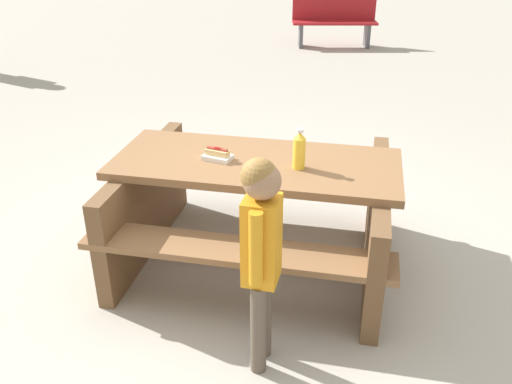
% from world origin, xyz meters
% --- Properties ---
extents(ground_plane, '(30.00, 30.00, 0.00)m').
position_xyz_m(ground_plane, '(0.00, 0.00, 0.00)').
color(ground_plane, '#ADA599').
rests_on(ground_plane, ground).
extents(picnic_table, '(1.97, 1.63, 0.75)m').
position_xyz_m(picnic_table, '(0.00, 0.00, 0.44)').
color(picnic_table, brown).
rests_on(picnic_table, ground).
extents(soda_bottle, '(0.08, 0.08, 0.25)m').
position_xyz_m(soda_bottle, '(-0.27, 0.10, 0.87)').
color(soda_bottle, yellow).
rests_on(soda_bottle, picnic_table).
extents(hotdog_tray, '(0.21, 0.17, 0.08)m').
position_xyz_m(hotdog_tray, '(0.24, 0.01, 0.78)').
color(hotdog_tray, white).
rests_on(hotdog_tray, picnic_table).
extents(child_in_coat, '(0.19, 0.29, 1.17)m').
position_xyz_m(child_in_coat, '(-0.09, 0.95, 0.75)').
color(child_in_coat, brown).
rests_on(child_in_coat, ground).
extents(park_bench_far, '(1.52, 0.50, 0.85)m').
position_xyz_m(park_bench_far, '(-0.92, -7.03, 0.45)').
color(park_bench_far, maroon).
rests_on(park_bench_far, ground).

